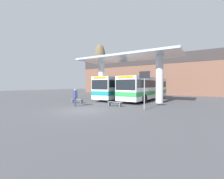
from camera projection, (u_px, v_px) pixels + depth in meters
ground_plane at (83, 110)px, 12.38m from camera, size 100.00×100.00×0.00m
townhouse_backdrop at (157, 71)px, 31.82m from camera, size 40.00×0.58×8.50m
station_canopy at (127, 65)px, 19.36m from camera, size 13.25×5.15×5.77m
transit_bus_left_bay at (120, 87)px, 22.26m from camera, size 2.97×10.73×3.11m
transit_bus_center_bay at (146, 88)px, 20.45m from camera, size 3.19×11.52×3.08m
waiting_bench_near_pillar at (77, 100)px, 17.21m from camera, size 1.60×0.44×0.46m
waiting_bench_mid_platform at (115, 103)px, 14.58m from camera, size 1.54×0.44×0.46m
info_sign_platform at (144, 83)px, 12.58m from camera, size 0.90×0.09×3.25m
pedestrian_waiting at (75, 96)px, 14.59m from camera, size 0.64×0.32×1.71m
poplar_tree_behind_left at (100, 57)px, 29.17m from camera, size 2.06×2.06×10.02m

